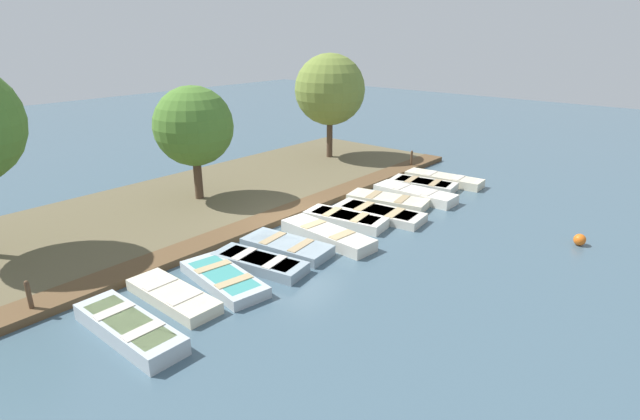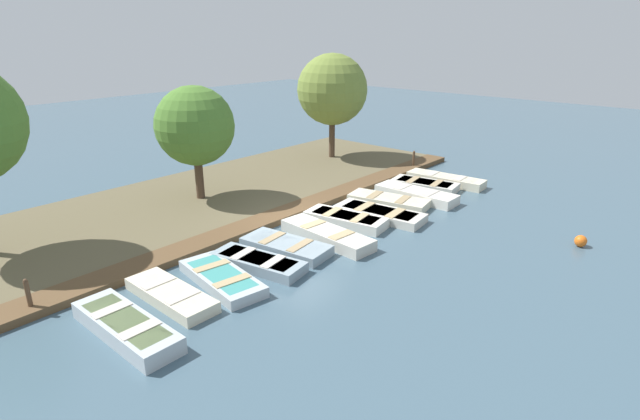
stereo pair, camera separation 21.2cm
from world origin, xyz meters
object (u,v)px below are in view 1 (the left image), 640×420
at_px(rowboat_0, 129,328).
at_px(rowboat_8, 388,201).
at_px(rowboat_2, 224,279).
at_px(rowboat_1, 173,296).
at_px(mooring_post_far, 411,160).
at_px(park_tree_left, 194,126).
at_px(rowboat_3, 259,263).
at_px(buoy, 580,240).
at_px(rowboat_5, 327,235).
at_px(rowboat_11, 444,179).
at_px(mooring_post_near, 30,298).
at_px(rowboat_9, 415,194).
at_px(rowboat_10, 423,185).
at_px(rowboat_6, 345,219).
at_px(rowboat_4, 287,246).
at_px(park_tree_center, 330,90).
at_px(rowboat_7, 379,213).

height_order(rowboat_0, rowboat_8, rowboat_0).
xyz_separation_m(rowboat_0, rowboat_2, (-0.33, 3.03, -0.06)).
relative_size(rowboat_1, mooring_post_far, 3.02).
xyz_separation_m(rowboat_2, park_tree_left, (-6.30, 3.90, 2.95)).
xyz_separation_m(rowboat_1, rowboat_3, (0.27, 2.80, 0.00)).
height_order(rowboat_0, buoy, rowboat_0).
bearing_deg(rowboat_3, rowboat_5, 75.08).
bearing_deg(mooring_post_far, rowboat_11, -25.26).
xyz_separation_m(rowboat_5, rowboat_11, (-0.14, 8.58, -0.01)).
distance_m(rowboat_8, mooring_post_near, 12.91).
bearing_deg(park_tree_left, mooring_post_far, 68.28).
bearing_deg(rowboat_0, rowboat_9, 90.38).
distance_m(rowboat_0, mooring_post_far, 17.18).
bearing_deg(rowboat_10, rowboat_11, 66.83).
xyz_separation_m(rowboat_0, rowboat_8, (-0.55, 11.64, -0.05)).
height_order(rowboat_8, rowboat_11, rowboat_11).
bearing_deg(rowboat_3, rowboat_6, 82.39).
xyz_separation_m(rowboat_0, mooring_post_far, (-2.63, 16.97, 0.27)).
relative_size(rowboat_9, park_tree_left, 0.74).
height_order(rowboat_3, rowboat_5, rowboat_5).
bearing_deg(rowboat_5, rowboat_9, 94.45).
xyz_separation_m(rowboat_4, park_tree_center, (-6.56, 10.12, 3.56)).
height_order(rowboat_8, mooring_post_far, mooring_post_far).
distance_m(rowboat_2, rowboat_9, 9.99).
height_order(rowboat_8, rowboat_10, rowboat_10).
bearing_deg(rowboat_7, mooring_post_near, -109.89).
xyz_separation_m(rowboat_2, rowboat_3, (0.02, 1.34, 0.01)).
bearing_deg(rowboat_8, rowboat_4, -100.68).
bearing_deg(buoy, rowboat_2, -126.20).
distance_m(rowboat_9, rowboat_11, 2.83).
distance_m(rowboat_0, rowboat_7, 10.20).
bearing_deg(rowboat_10, mooring_post_far, 120.69).
height_order(rowboat_7, rowboat_9, rowboat_9).
bearing_deg(rowboat_7, park_tree_center, 134.63).
height_order(mooring_post_far, buoy, mooring_post_far).
bearing_deg(rowboat_8, rowboat_6, -100.82).
height_order(rowboat_1, rowboat_11, rowboat_11).
height_order(rowboat_9, park_tree_left, park_tree_left).
height_order(rowboat_0, rowboat_2, rowboat_0).
height_order(rowboat_6, rowboat_8, rowboat_6).
distance_m(rowboat_4, rowboat_5, 1.58).
bearing_deg(rowboat_1, rowboat_9, 88.15).
bearing_deg(park_tree_center, rowboat_8, -32.92).
distance_m(rowboat_11, buoy, 7.57).
height_order(rowboat_2, park_tree_left, park_tree_left).
relative_size(rowboat_3, rowboat_5, 0.85).
bearing_deg(rowboat_7, rowboat_2, -99.45).
bearing_deg(park_tree_center, rowboat_5, -50.94).
distance_m(rowboat_1, rowboat_11, 14.28).
distance_m(rowboat_0, rowboat_6, 8.85).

